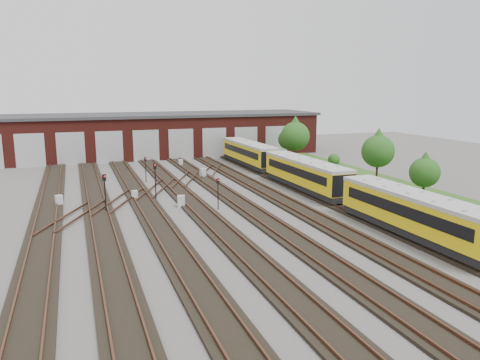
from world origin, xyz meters
name	(u,v)px	position (x,y,z in m)	size (l,w,h in m)	color
ground	(242,225)	(0.00, 0.00, 0.00)	(120.00, 120.00, 0.00)	#4B4946
track_network	(237,221)	(-0.17, 0.59, 0.11)	(30.40, 70.00, 0.33)	black
maintenance_shed	(153,134)	(-0.01, 39.97, 3.20)	(51.00, 12.50, 6.35)	#521914
grass_verge	(374,183)	(19.00, 10.00, 0.03)	(8.00, 55.00, 0.05)	#284B19
metro_train	(305,173)	(10.00, 8.92, 1.80)	(2.70, 45.91, 2.87)	black
signal_mast_0	(155,176)	(-4.70, 10.46, 2.18)	(0.29, 0.27, 3.40)	black
signal_mast_1	(105,188)	(-9.42, 7.21, 2.08)	(0.32, 0.31, 3.22)	black
signal_mast_2	(146,166)	(-4.33, 19.05, 1.77)	(0.26, 0.25, 2.75)	black
signal_mast_3	(218,190)	(-0.32, 4.99, 1.72)	(0.22, 0.21, 2.68)	black
relay_cabinet_0	(59,201)	(-13.14, 10.74, 0.49)	(0.59, 0.49, 0.98)	#B7BABD
relay_cabinet_1	(135,195)	(-6.59, 10.99, 0.43)	(0.51, 0.43, 0.85)	#B7BABD
relay_cabinet_2	(181,201)	(-3.14, 6.77, 0.52)	(0.62, 0.52, 1.03)	#B7BABD
relay_cabinet_3	(181,163)	(1.60, 28.14, 0.44)	(0.53, 0.44, 0.89)	#B7BABD
relay_cabinet_4	(203,173)	(2.23, 19.34, 0.52)	(0.62, 0.52, 1.04)	#B7BABD
tree_0	(295,133)	(16.90, 25.28, 4.19)	(3.94, 3.94, 6.52)	#2F2415
tree_1	(288,137)	(18.14, 30.12, 3.11)	(2.92, 2.92, 4.85)	#2F2415
tree_2	(378,147)	(19.79, 10.72, 3.81)	(3.58, 3.58, 5.94)	#2F2415
tree_3	(425,169)	(18.48, 1.83, 2.93)	(2.75, 2.75, 4.56)	#2F2415
bush_0	(378,187)	(16.00, 5.21, 0.72)	(1.44, 1.44, 1.44)	#1A4914
bush_1	(303,160)	(17.24, 23.38, 0.65)	(1.31, 1.31, 1.31)	#1A4914
bush_2	(334,158)	(21.74, 23.02, 0.82)	(1.64, 1.64, 1.64)	#1A4914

